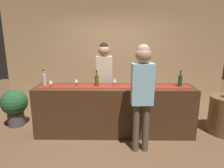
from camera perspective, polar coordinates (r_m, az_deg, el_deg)
name	(u,v)px	position (r m, az deg, el deg)	size (l,w,h in m)	color
ground_plane	(115,133)	(4.08, 0.73, -13.79)	(10.00, 10.00, 0.00)	brown
back_wall	(115,52)	(5.54, 0.77, 9.20)	(6.00, 0.12, 2.90)	tan
bar_counter	(115,110)	(3.88, 0.75, -7.55)	(3.00, 0.60, 0.95)	#472B19
counter_runner_cloth	(115,86)	(3.74, 0.77, -0.70)	(2.85, 0.28, 0.01)	maroon
wine_bottle_green	(180,81)	(3.93, 18.95, 0.92)	(0.07, 0.07, 0.30)	#194723
wine_bottle_clear	(44,79)	(4.04, -18.88, 1.26)	(0.07, 0.07, 0.30)	#B2C6C1
wine_bottle_amber	(97,80)	(3.76, -4.40, 1.06)	(0.07, 0.07, 0.30)	brown
wine_glass_near_customer	(76,81)	(3.82, -10.21, 0.99)	(0.07, 0.07, 0.14)	silver
wine_glass_mid_counter	(51,82)	(3.81, -17.22, 0.56)	(0.07, 0.07, 0.14)	silver
wine_glass_far_end	(115,80)	(3.78, 0.79, 1.05)	(0.07, 0.07, 0.14)	silver
bartender	(104,74)	(4.28, -2.28, 3.01)	(0.36, 0.25, 1.75)	#26262B
customer_sipping	(142,87)	(3.13, 8.70, -0.91)	(0.35, 0.25, 1.76)	brown
potted_plant_tall	(15,105)	(4.68, -26.17, -5.45)	(0.54, 0.54, 0.80)	#4C4C51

